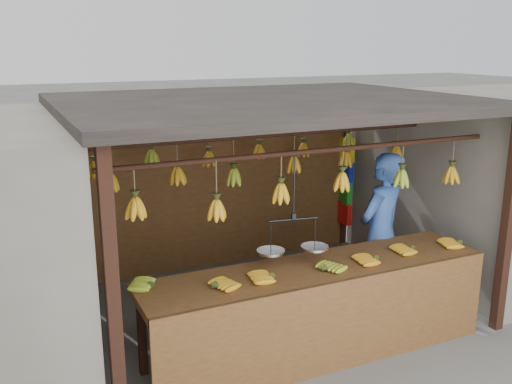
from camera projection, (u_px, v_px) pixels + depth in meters
name	position (u px, v px, depth m)	size (l,w,h in m)	color
ground	(267.00, 306.00, 6.62)	(80.00, 80.00, 0.00)	#5B5B57
stall	(255.00, 134.00, 6.40)	(4.30, 3.30, 2.40)	black
neighbor_right	(504.00, 179.00, 7.79)	(3.00, 3.00, 2.30)	slate
counter	(323.00, 291.00, 5.35)	(3.51, 0.79, 0.96)	brown
hanging_bananas	(268.00, 169.00, 6.21)	(3.59, 2.23, 0.40)	orange
balance_scale	(293.00, 244.00, 5.36)	(0.68, 0.33, 0.94)	black
vendor	(381.00, 234.00, 6.31)	(0.67, 0.44, 1.83)	#3359A5
bag_bundles	(346.00, 182.00, 8.34)	(0.08, 0.26, 1.29)	yellow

